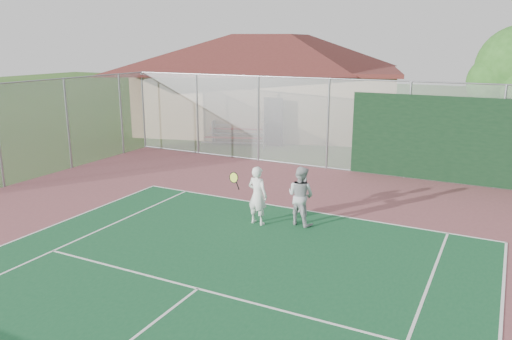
{
  "coord_description": "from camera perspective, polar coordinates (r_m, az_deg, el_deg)",
  "views": [
    {
      "loc": [
        5.21,
        -1.19,
        4.85
      ],
      "look_at": [
        -0.74,
        10.41,
        1.49
      ],
      "focal_mm": 35.0,
      "sensor_mm": 36.0,
      "label": 1
    }
  ],
  "objects": [
    {
      "name": "player_white_front",
      "position": [
        13.47,
        0.12,
        -2.95
      ],
      "size": [
        1.05,
        0.62,
        1.65
      ],
      "rotation": [
        0.0,
        0.0,
        2.99
      ],
      "color": "white",
      "rests_on": "ground"
    },
    {
      "name": "side_fence_left",
      "position": [
        20.69,
        -20.71,
        4.92
      ],
      "size": [
        0.08,
        9.0,
        3.5
      ],
      "color": "gray",
      "rests_on": "ground"
    },
    {
      "name": "bleachers",
      "position": [
        24.55,
        -1.9,
        4.43
      ],
      "size": [
        3.46,
        2.63,
        1.09
      ],
      "rotation": [
        0.0,
        0.0,
        0.36
      ],
      "color": "#9E3024",
      "rests_on": "ground"
    },
    {
      "name": "back_fence",
      "position": [
        18.7,
        17.23,
        4.02
      ],
      "size": [
        20.08,
        0.11,
        3.53
      ],
      "color": "gray",
      "rests_on": "ground"
    },
    {
      "name": "clubhouse",
      "position": [
        28.49,
        1.81,
        11.06
      ],
      "size": [
        16.43,
        13.04,
        6.23
      ],
      "rotation": [
        0.0,
        0.0,
        0.26
      ],
      "color": "tan",
      "rests_on": "ground"
    },
    {
      "name": "player_grey_back",
      "position": [
        13.5,
        5.12,
        -3.01
      ],
      "size": [
        0.9,
        0.77,
        1.62
      ],
      "rotation": [
        0.0,
        0.0,
        2.93
      ],
      "color": "#ADB0B2",
      "rests_on": "ground"
    }
  ]
}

